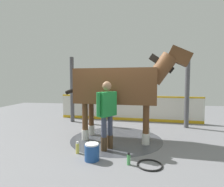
{
  "coord_description": "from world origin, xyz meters",
  "views": [
    {
      "loc": [
        4.87,
        0.57,
        1.68
      ],
      "look_at": [
        0.16,
        -0.07,
        1.35
      ],
      "focal_mm": 29.17,
      "sensor_mm": 36.0,
      "label": 1
    }
  ],
  "objects_px": {
    "bottle_spray": "(129,159)",
    "wash_bucket": "(92,152)",
    "bottle_shampoo": "(77,148)",
    "hose_coil": "(150,165)",
    "horse": "(120,87)",
    "handler": "(107,110)"
  },
  "relations": [
    {
      "from": "handler",
      "to": "hose_coil",
      "type": "relative_size",
      "value": 3.28
    },
    {
      "from": "horse",
      "to": "bottle_spray",
      "type": "xyz_separation_m",
      "value": [
        1.57,
        0.32,
        -1.4
      ]
    },
    {
      "from": "bottle_spray",
      "to": "wash_bucket",
      "type": "bearing_deg",
      "value": -97.84
    },
    {
      "from": "handler",
      "to": "bottle_shampoo",
      "type": "relative_size",
      "value": 5.97
    },
    {
      "from": "bottle_shampoo",
      "to": "hose_coil",
      "type": "height_order",
      "value": "bottle_shampoo"
    },
    {
      "from": "handler",
      "to": "bottle_spray",
      "type": "height_order",
      "value": "handler"
    },
    {
      "from": "horse",
      "to": "bottle_shampoo",
      "type": "xyz_separation_m",
      "value": [
        1.15,
        -0.88,
        -1.38
      ]
    },
    {
      "from": "wash_bucket",
      "to": "bottle_shampoo",
      "type": "bearing_deg",
      "value": -126.33
    },
    {
      "from": "handler",
      "to": "wash_bucket",
      "type": "distance_m",
      "value": 1.04
    },
    {
      "from": "handler",
      "to": "bottle_spray",
      "type": "distance_m",
      "value": 1.27
    },
    {
      "from": "handler",
      "to": "horse",
      "type": "bearing_deg",
      "value": -73.34
    },
    {
      "from": "bottle_shampoo",
      "to": "bottle_spray",
      "type": "bearing_deg",
      "value": 70.85
    },
    {
      "from": "wash_bucket",
      "to": "hose_coil",
      "type": "relative_size",
      "value": 0.71
    },
    {
      "from": "bottle_shampoo",
      "to": "handler",
      "type": "bearing_deg",
      "value": 118.35
    },
    {
      "from": "horse",
      "to": "wash_bucket",
      "type": "distance_m",
      "value": 2.03
    },
    {
      "from": "handler",
      "to": "hose_coil",
      "type": "distance_m",
      "value": 1.55
    },
    {
      "from": "horse",
      "to": "bottle_spray",
      "type": "relative_size",
      "value": 14.51
    },
    {
      "from": "horse",
      "to": "hose_coil",
      "type": "height_order",
      "value": "horse"
    },
    {
      "from": "bottle_shampoo",
      "to": "hose_coil",
      "type": "distance_m",
      "value": 1.67
    },
    {
      "from": "handler",
      "to": "wash_bucket",
      "type": "bearing_deg",
      "value": 105.2
    },
    {
      "from": "bottle_spray",
      "to": "bottle_shampoo",
      "type": "bearing_deg",
      "value": -109.15
    },
    {
      "from": "horse",
      "to": "handler",
      "type": "bearing_deg",
      "value": -102.01
    }
  ]
}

